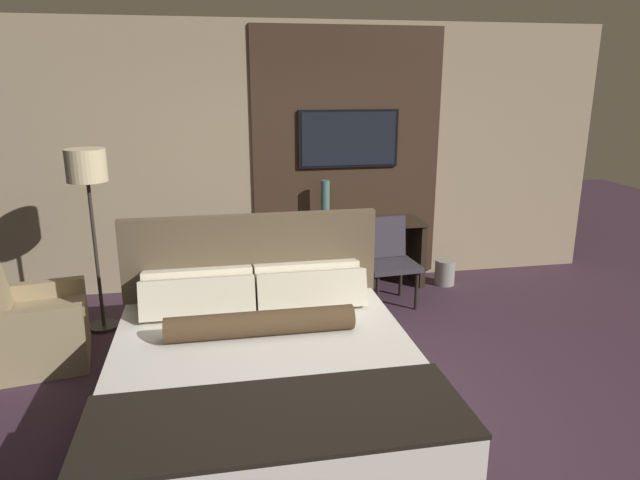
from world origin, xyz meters
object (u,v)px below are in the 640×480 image
vase_tall (325,201)px  book (304,222)px  tv (349,139)px  floor_lamp (88,180)px  desk_chair (387,254)px  waste_bin (445,272)px  bed (265,378)px  desk (351,243)px  armchair_by_window (35,330)px

vase_tall → book: bearing=-175.2°
book → tv: bearing=20.2°
vase_tall → floor_lamp: bearing=-162.8°
desk_chair → waste_bin: (0.80, 0.36, -0.37)m
bed → floor_lamp: (-1.32, 1.81, 1.03)m
waste_bin → tv: bearing=161.2°
desk → bed: bearing=-115.5°
waste_bin → vase_tall: bearing=172.2°
tv → vase_tall: (-0.29, -0.17, -0.64)m
desk_chair → armchair_by_window: bearing=-171.5°
floor_lamp → book: size_ratio=7.06×
desk → waste_bin: (1.04, -0.16, -0.35)m
armchair_by_window → book: (2.39, 1.26, 0.47)m
bed → waste_bin: 3.22m
desk → armchair_by_window: 3.18m
floor_lamp → tv: bearing=18.9°
desk_chair → vase_tall: (-0.53, 0.54, 0.45)m
armchair_by_window → waste_bin: armchair_by_window is taller
desk → waste_bin: size_ratio=5.56×
desk_chair → armchair_by_window: size_ratio=1.01×
desk → vase_tall: (-0.29, 0.02, 0.47)m
bed → book: (0.66, 2.48, 0.40)m
desk_chair → floor_lamp: (-2.75, -0.15, 0.87)m
bed → book: size_ratio=9.27×
bed → desk: bearing=64.5°
armchair_by_window → desk: bearing=-76.2°
tv → armchair_by_window: tv is taller
armchair_by_window → book: armchair_by_window is taller
tv → floor_lamp: 2.66m
book → armchair_by_window: bearing=-152.2°
bed → armchair_by_window: 2.12m
desk_chair → desk: bearing=110.1°
vase_tall → waste_bin: size_ratio=1.63×
desk_chair → armchair_by_window: desk_chair is taller
desk_chair → vase_tall: bearing=129.8°
desk_chair → armchair_by_window: 3.25m
floor_lamp → vase_tall: floor_lamp is taller
floor_lamp → waste_bin: size_ratio=5.88×
floor_lamp → vase_tall: 2.36m
tv → armchair_by_window: size_ratio=1.27×
bed → floor_lamp: size_ratio=1.31×
bed → floor_lamp: floor_lamp is taller
desk → book: 0.58m
tv → bed: bearing=-113.9°
desk_chair → waste_bin: size_ratio=3.10×
tv → desk: bearing=-90.0°
tv → book: bearing=-159.8°
desk → vase_tall: vase_tall is taller
bed → desk_chair: bed is taller
vase_tall → book: vase_tall is taller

